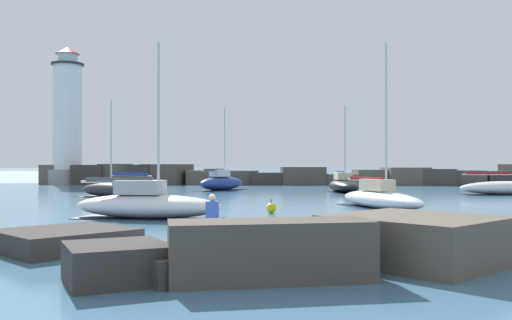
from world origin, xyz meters
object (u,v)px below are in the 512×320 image
person_on_rocks (212,219)px  sailboat_moored_1 (506,188)px  sailboat_moored_2 (116,190)px  mooring_buoy_orange_near (271,208)px  lighthouse (67,123)px  sailboat_moored_4 (147,204)px  sailboat_moored_5 (380,198)px  sailboat_moored_6 (221,182)px  sailboat_moored_3 (344,185)px

person_on_rocks → sailboat_moored_1: bearing=58.7°
sailboat_moored_2 → mooring_buoy_orange_near: (12.00, -11.80, -0.31)m
lighthouse → sailboat_moored_4: 47.75m
lighthouse → sailboat_moored_2: size_ratio=2.18×
sailboat_moored_2 → mooring_buoy_orange_near: sailboat_moored_2 is taller
sailboat_moored_4 → person_on_rocks: 10.29m
sailboat_moored_5 → sailboat_moored_2: bearing=155.0°
lighthouse → sailboat_moored_1: bearing=-23.9°
sailboat_moored_4 → mooring_buoy_orange_near: bearing=30.0°
sailboat_moored_5 → person_on_rocks: size_ratio=5.62×
mooring_buoy_orange_near → sailboat_moored_2: bearing=135.5°
sailboat_moored_6 → mooring_buoy_orange_near: sailboat_moored_6 is taller
sailboat_moored_1 → person_on_rocks: size_ratio=5.28×
sailboat_moored_4 → sailboat_moored_6: (-0.56, 27.68, 0.09)m
lighthouse → sailboat_moored_1: lighthouse is taller
sailboat_moored_1 → mooring_buoy_orange_near: size_ratio=11.96×
sailboat_moored_2 → mooring_buoy_orange_near: size_ratio=10.77×
sailboat_moored_5 → person_on_rocks: (-6.91, -15.90, 0.30)m
mooring_buoy_orange_near → sailboat_moored_3: bearing=76.4°
sailboat_moored_1 → sailboat_moored_5: (-12.11, -15.31, 0.03)m
sailboat_moored_4 → sailboat_moored_6: 27.68m
sailboat_moored_2 → mooring_buoy_orange_near: bearing=-44.5°
sailboat_moored_2 → sailboat_moored_6: bearing=65.0°
lighthouse → sailboat_moored_5: 48.92m
mooring_buoy_orange_near → sailboat_moored_6: bearing=104.0°
mooring_buoy_orange_near → person_on_rocks: size_ratio=0.44×
sailboat_moored_3 → person_on_rocks: 34.29m
person_on_rocks → mooring_buoy_orange_near: bearing=85.4°
sailboat_moored_1 → sailboat_moored_3: size_ratio=1.14×
sailboat_moored_4 → sailboat_moored_5: bearing=30.2°
sailboat_moored_6 → person_on_rocks: bearing=-82.2°
lighthouse → sailboat_moored_5: (33.13, -35.32, -6.88)m
sailboat_moored_1 → sailboat_moored_3: sailboat_moored_1 is taller
sailboat_moored_6 → person_on_rocks: 37.27m
sailboat_moored_3 → mooring_buoy_orange_near: (-5.13, -21.30, -0.39)m
mooring_buoy_orange_near → sailboat_moored_4: bearing=-150.0°
sailboat_moored_4 → sailboat_moored_6: bearing=91.2°
sailboat_moored_2 → lighthouse: bearing=119.4°
sailboat_moored_5 → sailboat_moored_4: bearing=-149.8°
sailboat_moored_5 → sailboat_moored_6: 24.20m
sailboat_moored_3 → sailboat_moored_6: sailboat_moored_6 is taller
sailboat_moored_2 → sailboat_moored_5: sailboat_moored_5 is taller
person_on_rocks → sailboat_moored_6: bearing=97.8°
sailboat_moored_1 → sailboat_moored_6: (-24.09, 5.71, 0.17)m
sailboat_moored_3 → mooring_buoy_orange_near: sailboat_moored_3 is taller
sailboat_moored_1 → sailboat_moored_4: size_ratio=1.06×
sailboat_moored_4 → person_on_rocks: bearing=-63.9°
sailboat_moored_2 → sailboat_moored_5: bearing=-25.0°
sailboat_moored_2 → sailboat_moored_1: bearing=13.1°
sailboat_moored_3 → sailboat_moored_5: bearing=-87.6°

